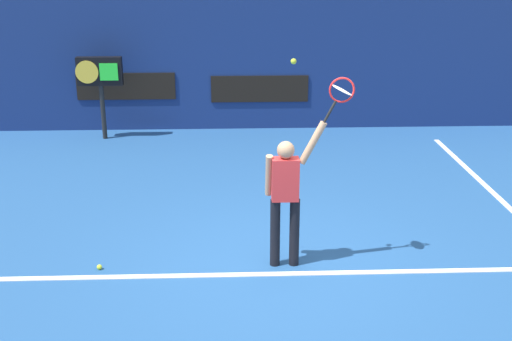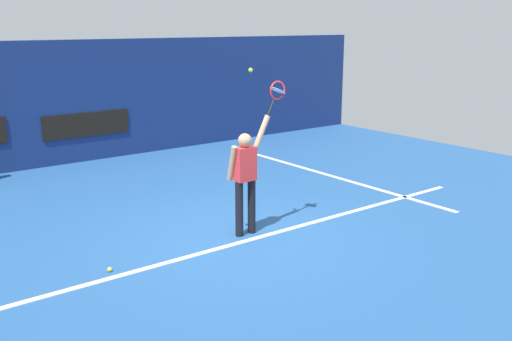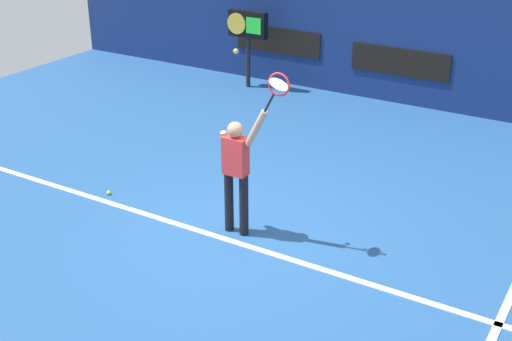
% 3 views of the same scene
% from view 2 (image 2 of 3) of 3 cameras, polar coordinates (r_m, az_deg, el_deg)
% --- Properties ---
extents(ground_plane, '(18.00, 18.00, 0.00)m').
position_cam_2_polar(ground_plane, '(9.66, -1.26, -6.25)').
color(ground_plane, '#23518C').
extents(back_wall, '(18.00, 0.20, 2.99)m').
position_cam_2_polar(back_wall, '(15.11, -16.57, 6.52)').
color(back_wall, navy).
rests_on(back_wall, ground_plane).
extents(sponsor_banner_center, '(2.20, 0.03, 0.60)m').
position_cam_2_polar(sponsor_banner_center, '(15.08, -16.25, 4.35)').
color(sponsor_banner_center, black).
extents(court_baseline, '(10.00, 0.10, 0.01)m').
position_cam_2_polar(court_baseline, '(9.44, -0.21, -6.71)').
color(court_baseline, white).
rests_on(court_baseline, ground_plane).
extents(court_sideline, '(0.10, 7.00, 0.01)m').
position_cam_2_polar(court_sideline, '(13.47, 6.77, -0.35)').
color(court_sideline, white).
rests_on(court_sideline, ground_plane).
extents(tennis_player, '(0.75, 0.31, 1.95)m').
position_cam_2_polar(tennis_player, '(9.37, -1.05, -0.44)').
color(tennis_player, black).
rests_on(tennis_player, ground_plane).
extents(tennis_racket, '(0.43, 0.27, 0.62)m').
position_cam_2_polar(tennis_racket, '(9.51, 2.06, 7.66)').
color(tennis_racket, black).
extents(tennis_ball, '(0.07, 0.07, 0.07)m').
position_cam_2_polar(tennis_ball, '(9.06, -0.53, 9.82)').
color(tennis_ball, '#CCE033').
extents(spare_ball, '(0.07, 0.07, 0.07)m').
position_cam_2_polar(spare_ball, '(8.52, -14.14, -9.39)').
color(spare_ball, '#CCE033').
rests_on(spare_ball, ground_plane).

